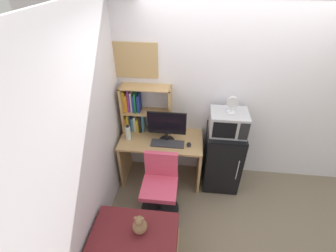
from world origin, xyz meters
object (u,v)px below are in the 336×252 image
object	(u,v)px
microwave	(228,122)
water_bottle	(128,133)
wall_corkboard	(133,60)
hutch_bookshelf	(139,110)
teddy_bear	(140,225)
mini_fridge	(222,158)
desk_chair	(160,188)
computer_mouse	(189,145)
monitor	(167,125)
keyboard	(167,144)
desk_fan	(232,104)

from	to	relation	value
microwave	water_bottle	bearing A→B (deg)	-177.04
microwave	wall_corkboard	distance (m)	1.47
hutch_bookshelf	teddy_bear	size ratio (longest dim) A/B	2.94
mini_fridge	teddy_bear	xyz separation A→B (m)	(-0.96, -1.23, 0.08)
mini_fridge	desk_chair	distance (m)	1.02
desk_chair	water_bottle	bearing A→B (deg)	135.04
water_bottle	wall_corkboard	xyz separation A→B (m)	(0.07, 0.33, 0.91)
computer_mouse	teddy_bear	bearing A→B (deg)	-112.70
monitor	teddy_bear	world-z (taller)	monitor
mini_fridge	teddy_bear	bearing A→B (deg)	-127.89
computer_mouse	microwave	xyz separation A→B (m)	(0.50, 0.13, 0.31)
computer_mouse	hutch_bookshelf	bearing A→B (deg)	157.71
teddy_bear	wall_corkboard	bearing A→B (deg)	101.76
teddy_bear	wall_corkboard	size ratio (longest dim) A/B	0.38
microwave	mini_fridge	bearing A→B (deg)	-90.17
keyboard	mini_fridge	size ratio (longest dim) A/B	0.48
monitor	wall_corkboard	xyz separation A→B (m)	(-0.46, 0.32, 0.76)
water_bottle	desk_chair	size ratio (longest dim) A/B	0.26
mini_fridge	desk_fan	world-z (taller)	desk_fan
monitor	mini_fridge	bearing A→B (deg)	3.59
water_bottle	keyboard	bearing A→B (deg)	-6.37
microwave	teddy_bear	bearing A→B (deg)	-127.83
desk_fan	microwave	bearing A→B (deg)	144.17
keyboard	wall_corkboard	bearing A→B (deg)	140.62
keyboard	desk_fan	bearing A→B (deg)	9.05
keyboard	microwave	xyz separation A→B (m)	(0.79, 0.13, 0.32)
computer_mouse	water_bottle	distance (m)	0.86
desk_chair	wall_corkboard	bearing A→B (deg)	117.30
water_bottle	mini_fridge	world-z (taller)	water_bottle
desk_fan	teddy_bear	bearing A→B (deg)	-128.16
microwave	teddy_bear	xyz separation A→B (m)	(-0.96, -1.23, -0.55)
computer_mouse	desk_chair	world-z (taller)	desk_chair
monitor	teddy_bear	xyz separation A→B (m)	(-0.15, -1.18, -0.48)
water_bottle	teddy_bear	bearing A→B (deg)	-71.63
monitor	desk_chair	size ratio (longest dim) A/B	0.60
desk_fan	monitor	bearing A→B (deg)	-176.61
hutch_bookshelf	mini_fridge	world-z (taller)	hutch_bookshelf
teddy_bear	monitor	bearing A→B (deg)	82.68
monitor	water_bottle	xyz separation A→B (m)	(-0.54, -0.02, -0.15)
hutch_bookshelf	desk_fan	distance (m)	1.27
hutch_bookshelf	computer_mouse	world-z (taller)	hutch_bookshelf
monitor	computer_mouse	bearing A→B (deg)	-13.56
desk_fan	wall_corkboard	world-z (taller)	wall_corkboard
water_bottle	wall_corkboard	bearing A→B (deg)	77.37
teddy_bear	wall_corkboard	world-z (taller)	wall_corkboard
computer_mouse	desk_fan	distance (m)	0.79
water_bottle	desk_fan	xyz separation A→B (m)	(1.35, 0.06, 0.50)
wall_corkboard	desk_chair	bearing A→B (deg)	-62.70
monitor	computer_mouse	distance (m)	0.40
computer_mouse	desk_fan	bearing A→B (deg)	13.77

